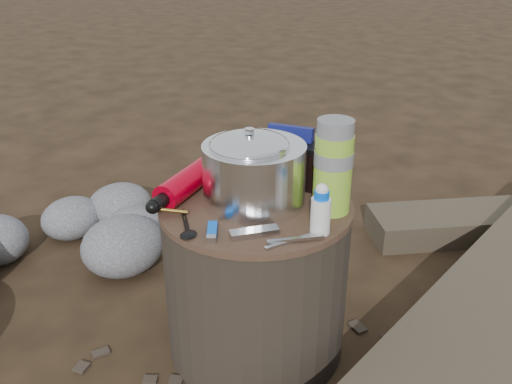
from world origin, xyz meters
The scene contains 16 objects.
ground centered at (0.00, 0.00, 0.00)m, with size 60.00×60.00×0.00m, color black.
stump centered at (0.00, 0.00, 0.22)m, with size 0.49×0.49×0.45m, color black.
rock_ring centered at (-0.80, -0.14, 0.11)m, with size 0.50×1.10×0.22m, color #5A5A5F, non-canonical shape.
log_main centered at (0.58, 0.36, 0.08)m, with size 0.31×1.86×0.16m, color #3F3629.
foil_windscreen centered at (-0.01, 0.00, 0.53)m, with size 0.25×0.25×0.16m, color silver.
camping_pot centered at (-0.01, -0.01, 0.54)m, with size 0.19×0.19×0.19m, color silver.
fuel_bottle centered at (-0.18, -0.04, 0.48)m, with size 0.07×0.28×0.07m, color #B30016, non-canonical shape.
thermos centered at (0.18, 0.06, 0.56)m, with size 0.09×0.09×0.23m, color #81B22D.
travel_mug centered at (0.09, 0.16, 0.51)m, with size 0.08×0.08×0.12m, color black.
stuff_sack centered at (-0.12, 0.14, 0.50)m, with size 0.14×0.12×0.10m, color gold.
food_pouch centered at (0.01, 0.17, 0.53)m, with size 0.12×0.03×0.16m, color #0E1359.
lighter centered at (-0.01, -0.18, 0.46)m, with size 0.02×0.08×0.02m, color blue.
multitool centered at (0.08, -0.14, 0.46)m, with size 0.03×0.11×0.02m, color #AEAFB4.
pot_grabber centered at (0.16, -0.13, 0.45)m, with size 0.03×0.13×0.01m, color #AEAFB4, non-canonical shape.
spork centered at (-0.09, -0.18, 0.45)m, with size 0.03×0.14×0.01m, color black, non-canonical shape.
squeeze_bottle centered at (0.20, -0.05, 0.50)m, with size 0.05×0.05×0.11m, color silver.
Camera 1 is at (0.62, -1.07, 1.07)m, focal length 38.66 mm.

